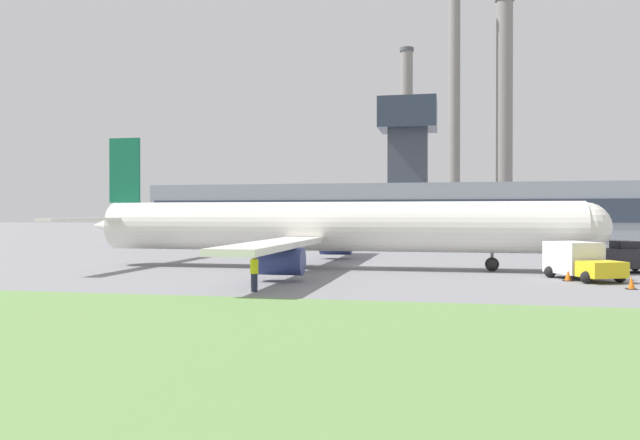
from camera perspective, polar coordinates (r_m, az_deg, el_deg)
name	(u,v)px	position (r m, az deg, el deg)	size (l,w,h in m)	color
ground_plane	(361,267)	(45.65, 3.74, -4.28)	(400.00, 400.00, 0.00)	gray
terminal_building	(401,208)	(82.89, 7.37, 1.06)	(66.23, 10.34, 18.85)	#8C939E
smokestack_left	(407,141)	(113.54, 7.93, 7.15)	(2.50, 2.50, 33.56)	gray
smokestack_right	(454,106)	(114.06, 12.18, 10.13)	(2.34, 2.34, 45.46)	gray
smokestack_far	(504,115)	(115.32, 16.50, 9.15)	(3.28, 3.28, 41.97)	gray
airplane	(325,228)	(44.14, 0.50, -0.69)	(37.10, 33.85, 9.59)	white
pushback_tug	(624,258)	(45.60, 26.07, -3.14)	(4.13, 3.33, 2.08)	#232328
fuel_truck	(579,261)	(39.76, 22.63, -3.48)	(4.11, 5.31, 2.18)	yellow
ground_crew_person	(254,273)	(31.06, -6.03, -4.80)	(0.41, 0.41, 1.86)	#23283D
traffic_cone_near_nose	(568,276)	(38.68, 21.73, -4.77)	(0.57, 0.57, 0.62)	black
traffic_cone_wingtip	(631,283)	(35.76, 26.59, -5.19)	(0.51, 0.51, 0.66)	black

